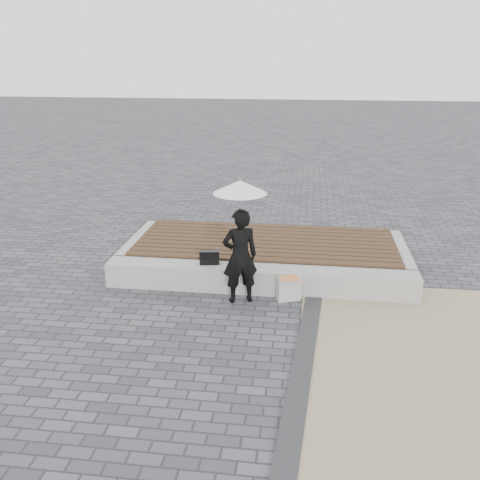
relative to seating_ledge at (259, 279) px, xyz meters
name	(u,v)px	position (x,y,z in m)	size (l,w,h in m)	color
ground	(247,340)	(0.00, -1.60, -0.20)	(80.00, 80.00, 0.00)	#515156
edging_band	(303,363)	(0.75, -2.10, -0.18)	(0.25, 5.20, 0.04)	#303033
seating_ledge	(259,279)	(0.00, 0.00, 0.00)	(5.00, 0.45, 0.40)	#ADACA7
timber_platform	(266,253)	(0.00, 1.20, 0.00)	(5.00, 2.00, 0.40)	#B0AFAB
timber_decking	(266,241)	(0.00, 1.20, 0.22)	(4.60, 2.00, 0.04)	#4F3122
woman	(240,256)	(-0.26, -0.43, 0.54)	(0.54, 0.35, 1.48)	black
parasol	(240,187)	(-0.26, -0.43, 1.61)	(0.79, 0.79, 1.00)	#B1B1B6
handbag	(209,258)	(-0.82, 0.04, 0.31)	(0.32, 0.11, 0.22)	black
canvas_tote	(289,289)	(0.49, -0.30, -0.01)	(0.36, 0.15, 0.38)	beige
magazine	(289,278)	(0.49, -0.35, 0.19)	(0.29, 0.21, 0.01)	red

